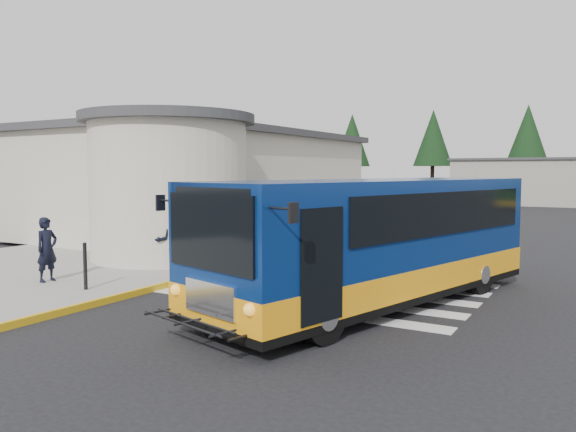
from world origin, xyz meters
The scene contains 9 objects.
ground centered at (0.00, 0.00, 0.00)m, with size 140.00×140.00×0.00m, color black.
sidewalk centered at (-9.00, 4.00, 0.07)m, with size 10.00×34.00×0.15m, color gray.
curb_strip centered at (-4.05, 4.00, 0.08)m, with size 0.12×34.00×0.16m, color gold.
station_building centered at (-10.84, 6.91, 2.57)m, with size 12.70×18.70×4.80m.
crosswalk centered at (-0.50, -0.80, 0.01)m, with size 8.00×5.35×0.01m.
transit_bus centered at (1.36, -1.87, 1.38)m, with size 5.54×10.49×2.88m.
pedestrian_a centered at (-6.86, -4.42, 1.00)m, with size 0.62×0.41×1.71m, color black.
pedestrian_b centered at (-5.58, -1.40, 1.00)m, with size 0.82×0.64×1.69m, color black.
bollard centered at (-5.16, -4.61, 0.73)m, with size 0.10×0.10×1.17m, color black.
Camera 1 is at (6.03, -13.91, 3.08)m, focal length 35.00 mm.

